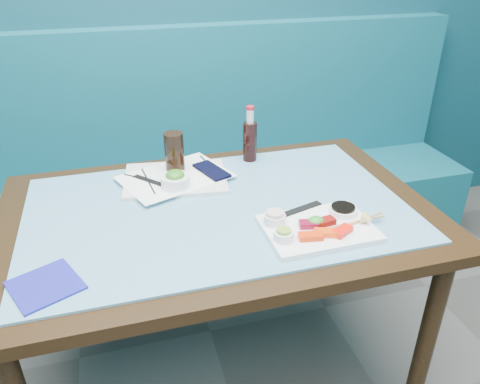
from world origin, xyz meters
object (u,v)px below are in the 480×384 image
object	(u,v)px
booth_bench	(181,193)
cola_glass	(174,152)
serving_tray	(175,178)
blue_napkin	(45,285)
sashimi_plate	(318,229)
seaweed_bowl	(176,181)
cola_bottle_body	(250,142)
dining_table	(218,231)

from	to	relation	value
booth_bench	cola_glass	distance (m)	0.73
serving_tray	blue_napkin	world-z (taller)	serving_tray
sashimi_plate	blue_napkin	xyz separation A→B (m)	(-0.77, -0.04, -0.01)
sashimi_plate	seaweed_bowl	size ratio (longest dim) A/B	3.22
serving_tray	cola_bottle_body	world-z (taller)	cola_bottle_body
sashimi_plate	seaweed_bowl	world-z (taller)	seaweed_bowl
booth_bench	blue_napkin	bearing A→B (deg)	-114.85
cola_bottle_body	blue_napkin	bearing A→B (deg)	-140.52
sashimi_plate	serving_tray	world-z (taller)	sashimi_plate
serving_tray	blue_napkin	distance (m)	0.65
seaweed_bowl	cola_glass	distance (m)	0.14
dining_table	blue_napkin	world-z (taller)	blue_napkin
seaweed_bowl	sashimi_plate	bearing A→B (deg)	-45.71
booth_bench	blue_napkin	world-z (taller)	booth_bench
sashimi_plate	seaweed_bowl	distance (m)	0.53
cola_bottle_body	cola_glass	bearing A→B (deg)	-171.97
cola_glass	booth_bench	bearing A→B (deg)	80.64
dining_table	cola_bottle_body	bearing A→B (deg)	57.38
cola_bottle_body	sashimi_plate	bearing A→B (deg)	-85.19
seaweed_bowl	cola_bottle_body	xyz separation A→B (m)	(0.32, 0.17, 0.04)
booth_bench	cola_bottle_body	distance (m)	0.72
dining_table	serving_tray	bearing A→B (deg)	113.36
seaweed_bowl	cola_glass	size ratio (longest dim) A/B	0.69
blue_napkin	serving_tray	bearing A→B (deg)	50.50
seaweed_bowl	cola_bottle_body	world-z (taller)	cola_bottle_body
dining_table	blue_napkin	distance (m)	0.58
serving_tray	cola_glass	distance (m)	0.10
cola_bottle_body	booth_bench	bearing A→B (deg)	112.63
sashimi_plate	serving_tray	size ratio (longest dim) A/B	0.89
seaweed_bowl	cola_glass	xyz separation A→B (m)	(0.02, 0.13, 0.05)
blue_napkin	sashimi_plate	bearing A→B (deg)	3.33
sashimi_plate	blue_napkin	size ratio (longest dim) A/B	2.06
blue_napkin	seaweed_bowl	bearing A→B (deg)	46.57
booth_bench	serving_tray	bearing A→B (deg)	-99.44
serving_tray	cola_glass	world-z (taller)	cola_glass
seaweed_bowl	serving_tray	bearing A→B (deg)	82.41
sashimi_plate	blue_napkin	distance (m)	0.77
cola_glass	cola_bottle_body	xyz separation A→B (m)	(0.30, 0.04, -0.01)
booth_bench	cola_bottle_body	size ratio (longest dim) A/B	19.51
serving_tray	seaweed_bowl	bearing A→B (deg)	-89.66
blue_napkin	cola_glass	bearing A→B (deg)	52.75
booth_bench	dining_table	size ratio (longest dim) A/B	2.14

